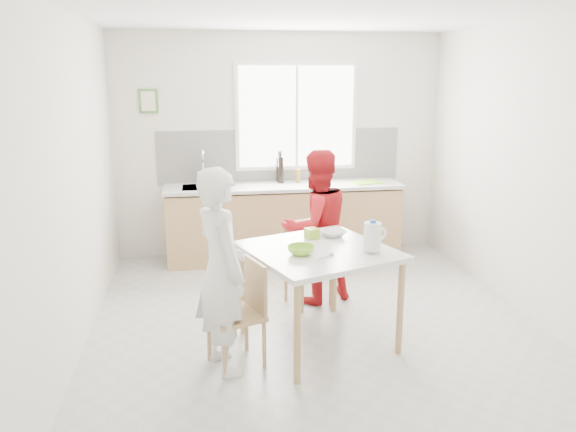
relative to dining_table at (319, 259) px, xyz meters
name	(u,v)px	position (x,y,z in m)	size (l,w,h in m)	color
ground	(316,325)	(0.06, 0.34, -0.75)	(4.50, 4.50, 0.00)	#B7B7B2
room_shell	(319,143)	(0.06, 0.34, 0.90)	(4.50, 4.50, 4.50)	silver
window	(296,117)	(0.26, 2.56, 0.95)	(1.50, 0.06, 1.30)	white
backsplash	(280,156)	(0.06, 2.58, 0.48)	(3.00, 0.02, 0.65)	white
picture_frame	(148,101)	(-1.49, 2.57, 1.15)	(0.22, 0.03, 0.28)	#48803A
kitchen_counter	(284,225)	(0.05, 2.29, -0.33)	(2.84, 0.64, 1.37)	tan
dining_table	(319,259)	(0.00, 0.00, 0.00)	(1.38, 1.38, 0.83)	silver
chair_left	(243,308)	(-0.65, -0.23, -0.29)	(0.49, 0.49, 0.82)	tan
chair_far	(305,259)	(0.05, 0.88, -0.30)	(0.48, 0.48, 0.81)	tan
person_white	(221,271)	(-0.81, -0.29, 0.04)	(0.57, 0.38, 1.57)	white
person_red	(316,227)	(0.17, 0.92, 0.01)	(0.74, 0.57, 1.51)	red
bowl_green	(301,250)	(-0.17, -0.11, 0.12)	(0.21, 0.21, 0.07)	#84C62D
bowl_white	(333,233)	(0.20, 0.34, 0.11)	(0.22, 0.22, 0.05)	silver
milk_jug	(373,236)	(0.40, -0.15, 0.22)	(0.19, 0.14, 0.25)	white
green_box	(312,233)	(0.00, 0.30, 0.13)	(0.10, 0.10, 0.09)	#8DBE2B
spoon	(325,257)	(0.00, -0.23, 0.10)	(0.01, 0.01, 0.16)	#A5A5AA
cutting_board	(366,182)	(1.07, 2.23, 0.18)	(0.35, 0.25, 0.01)	#8BD330
wine_bottle_a	(281,170)	(0.04, 2.39, 0.33)	(0.07, 0.07, 0.32)	black
wine_bottle_b	(279,170)	(0.03, 2.47, 0.32)	(0.07, 0.07, 0.30)	black
jar_amber	(298,176)	(0.25, 2.39, 0.25)	(0.06, 0.06, 0.16)	olive
soap_bottle	(215,176)	(-0.75, 2.46, 0.27)	(0.09, 0.09, 0.20)	#999999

